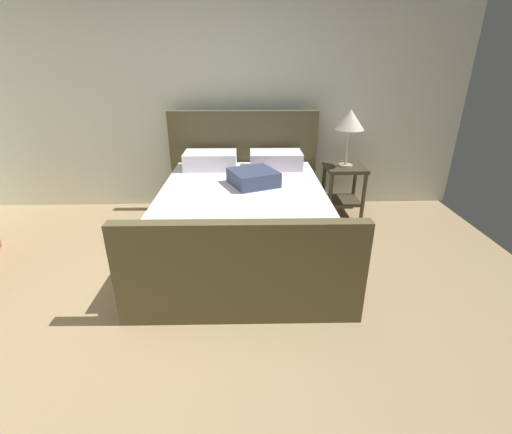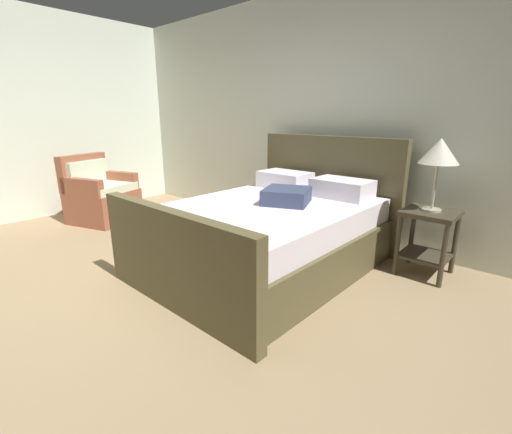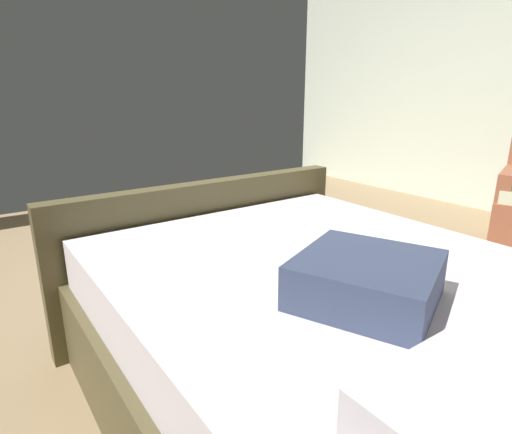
% 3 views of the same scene
% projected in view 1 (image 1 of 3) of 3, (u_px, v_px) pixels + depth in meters
% --- Properties ---
extents(ground_plane, '(6.10, 5.34, 0.02)m').
position_uv_depth(ground_plane, '(167.00, 362.00, 2.25)').
color(ground_plane, '#9C815C').
extents(wall_back, '(6.22, 0.12, 2.78)m').
position_uv_depth(wall_back, '(201.00, 90.00, 4.18)').
color(wall_back, silver).
rests_on(wall_back, ground).
extents(bed, '(1.73, 2.21, 1.19)m').
position_uv_depth(bed, '(243.00, 214.00, 3.46)').
color(bed, brown).
rests_on(bed, ground).
extents(nightstand_right, '(0.44, 0.44, 0.60)m').
position_uv_depth(nightstand_right, '(344.00, 182.00, 4.19)').
color(nightstand_right, '#3B3425').
rests_on(nightstand_right, ground).
extents(table_lamp_right, '(0.32, 0.32, 0.63)m').
position_uv_depth(table_lamp_right, '(350.00, 121.00, 3.91)').
color(table_lamp_right, '#B7B293').
rests_on(table_lamp_right, nightstand_right).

